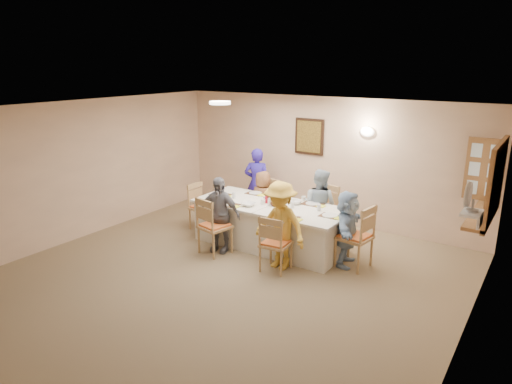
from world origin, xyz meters
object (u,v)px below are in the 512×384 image
Objects in this scene: serving_hatch at (496,182)px; chair_back_left at (266,203)px; chair_front_left at (215,225)px; chair_right_end at (354,236)px; diner_front_left at (219,214)px; condiment_ketchup at (267,196)px; dining_table at (270,225)px; chair_back_right at (322,213)px; caregiver at (257,183)px; chair_left_end at (202,207)px; diner_right_end at (347,228)px; diner_back_left at (263,200)px; diner_front_right at (280,226)px; desk_fan at (471,200)px; chair_front_right at (276,243)px; diner_back_right at (319,206)px.

chair_back_left is at bearing 178.04° from serving_hatch.
chair_right_end is (2.15, 0.80, 0.02)m from chair_front_left.
serving_hatch is 4.24m from diner_front_left.
chair_back_left is 0.93× the size of chair_front_left.
condiment_ketchup is at bearing -47.04° from chair_back_left.
diner_front_left is at bearing -131.42° from dining_table.
chair_back_right is 1.70m from caregiver.
diner_front_left is at bearing -121.85° from chair_left_end.
diner_front_left reaches higher than chair_front_left.
chair_right_end reaches higher than chair_left_end.
diner_right_end is 2.73m from caregiver.
chair_left_end is 0.68× the size of diner_front_left.
chair_right_end is at bearing 135.05° from caregiver.
chair_front_left is 0.88× the size of diner_back_left.
serving_hatch is 1.68× the size of chair_left_end.
caregiver reaches higher than condiment_ketchup.
diner_front_left is (-1.20, -1.48, 0.16)m from chair_back_right.
diner_front_right is at bearing -153.76° from serving_hatch.
desk_fan is at bearing -11.23° from diner_front_left.
chair_right_end is (0.95, 0.80, 0.06)m from chair_front_right.
diner_front_left is (-1.20, 0.12, 0.20)m from chair_front_right.
chair_left_end is at bearing 45.42° from caregiver.
dining_table is at bearing -43.72° from chair_back_left.
chair_front_right is 1.17m from condiment_ketchup.
dining_table is 1.60m from caregiver.
diner_back_right is 1.81m from diner_front_left.
serving_hatch is 3.15m from diner_front_right.
diner_front_right is at bearing -94.89° from chair_front_right.
chair_front_right is at bearing 122.72° from diner_right_end.
chair_back_right is at bearing -115.22° from chair_front_left.
serving_hatch is at bearing 85.34° from desk_fan.
dining_table is 0.95m from diner_front_left.
chair_back_left is (-3.93, 0.13, -1.03)m from serving_hatch.
diner_back_right is 0.91× the size of caregiver.
diner_right_end is (2.02, 0.68, -0.04)m from diner_front_left.
chair_back_left is at bearing 56.82° from diner_right_end.
chair_front_left is at bearing -126.35° from chair_left_end.
desk_fan reaches higher than chair_front_left.
chair_right_end reaches higher than chair_back_right.
diner_back_right is (-2.62, 1.36, -0.88)m from desk_fan.
chair_front_left is at bearing 81.91° from caregiver.
chair_front_right is at bearing -106.66° from chair_left_end.
chair_front_left is at bearing 87.34° from diner_back_left.
chair_left_end is 0.67× the size of diner_back_right.
dining_table is at bearing -86.25° from chair_left_end.
diner_back_right reaches higher than chair_back_left.
chair_right_end is 0.91× the size of diner_back_left.
chair_left_end is at bearing -178.37° from condiment_ketchup.
caregiver is at bearing 132.40° from dining_table.
diner_back_left is at bearing 78.83° from diner_front_left.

